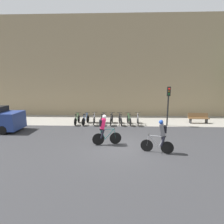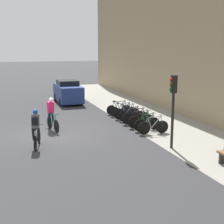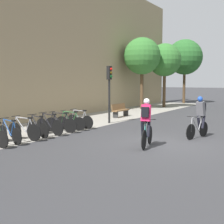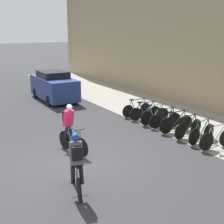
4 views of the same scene
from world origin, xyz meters
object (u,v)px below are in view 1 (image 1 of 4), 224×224
parked_bike_4 (112,120)px  parked_bike_5 (120,120)px  traffic_light_pole (168,99)px  parked_bike_3 (103,120)px  parked_bike_2 (94,120)px  bench (198,118)px  parked_bike_1 (86,120)px  cyclist_pink (104,129)px  parked_bike_6 (129,120)px  parked_bike_0 (77,120)px  parked_bike_7 (138,120)px  cyclist_grey (161,136)px

parked_bike_4 → parked_bike_5: parked_bike_4 is taller
parked_bike_4 → traffic_light_pole: size_ratio=0.53×
parked_bike_3 → traffic_light_pole: (5.42, -0.29, 1.87)m
parked_bike_2 → bench: (9.19, 0.73, 0.06)m
parked_bike_1 → bench: bearing=4.2°
cyclist_pink → parked_bike_2: cyclist_pink is taller
traffic_light_pole → bench: traffic_light_pole is taller
parked_bike_4 → parked_bike_6: 1.50m
parked_bike_0 → parked_bike_6: size_ratio=1.04×
parked_bike_6 → parked_bike_7: parked_bike_7 is taller
cyclist_pink → bench: size_ratio=1.03×
parked_bike_4 → parked_bike_5: (0.75, -0.00, -0.01)m
parked_bike_3 → bench: bearing=4.9°
parked_bike_3 → parked_bike_1: bearing=-179.9°
cyclist_pink → parked_bike_4: cyclist_pink is taller
bench → parked_bike_7: bearing=-172.4°
cyclist_grey → parked_bike_0: 8.33m
parked_bike_1 → parked_bike_3: parked_bike_3 is taller
parked_bike_7 → parked_bike_6: bearing=180.0°
parked_bike_0 → parked_bike_1: (0.75, 0.00, 0.00)m
cyclist_pink → parked_bike_7: size_ratio=1.06×
parked_bike_4 → parked_bike_6: bearing=-0.0°
parked_bike_2 → parked_bike_5: bearing=-0.0°
parked_bike_4 → traffic_light_pole: traffic_light_pole is taller
parked_bike_0 → parked_bike_7: parked_bike_7 is taller
parked_bike_5 → cyclist_grey: bearing=-71.3°
parked_bike_1 → traffic_light_pole: size_ratio=0.52×
cyclist_grey → parked_bike_5: cyclist_grey is taller
parked_bike_1 → parked_bike_3: size_ratio=1.06×
cyclist_pink → parked_bike_5: bearing=78.5°
parked_bike_7 → bench: parked_bike_7 is taller
parked_bike_3 → bench: size_ratio=0.91×
parked_bike_0 → parked_bike_3: bearing=0.0°
parked_bike_5 → bench: 6.97m
parked_bike_2 → traffic_light_pole: (6.17, -0.29, 1.85)m
cyclist_grey → traffic_light_pole: 6.14m
cyclist_pink → parked_bike_1: 5.31m
parked_bike_0 → parked_bike_5: size_ratio=1.00×
parked_bike_1 → parked_bike_2: (0.75, 0.00, 0.01)m
bench → parked_bike_2: bearing=-175.5°
parked_bike_0 → parked_bike_1: size_ratio=1.01×
parked_bike_2 → parked_bike_5: 2.25m
parked_bike_4 → parked_bike_7: 2.25m
parked_bike_0 → bench: parked_bike_0 is taller
cyclist_grey → parked_bike_0: (-5.78, 5.97, -0.55)m
cyclist_pink → cyclist_grey: size_ratio=1.01×
cyclist_grey → parked_bike_1: bearing=130.1°
parked_bike_1 → parked_bike_7: parked_bike_7 is taller
cyclist_grey → traffic_light_pole: bearing=71.6°
parked_bike_5 → bench: bearing=6.0°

